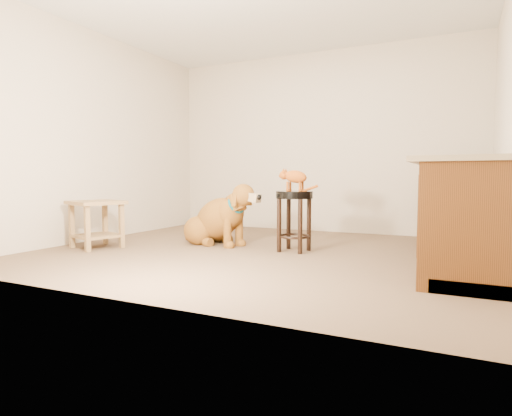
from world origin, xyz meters
The scene contains 8 objects.
floor centered at (0.00, 0.00, 0.00)m, with size 4.50×4.00×0.01m, color brown.
room_shell centered at (0.00, 0.00, 1.68)m, with size 4.54×4.04×2.62m.
cabinet_run centered at (1.94, 0.30, 0.44)m, with size 0.70×2.56×0.94m.
padded_stool centered at (0.31, 0.20, 0.46)m, with size 0.39×0.39×0.65m.
wood_stool centered at (1.81, 0.56, 0.41)m, with size 0.52×0.52×0.79m.
side_table centered at (-1.76, -0.55, 0.35)m, with size 0.65×0.65×0.53m.
golden_retriever centered at (-0.65, 0.25, 0.29)m, with size 1.18×0.67×0.77m.
tabby_kitten centered at (0.30, 0.21, 0.79)m, with size 0.43×0.15×0.27m.
Camera 1 is at (1.92, -4.06, 0.79)m, focal length 30.00 mm.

